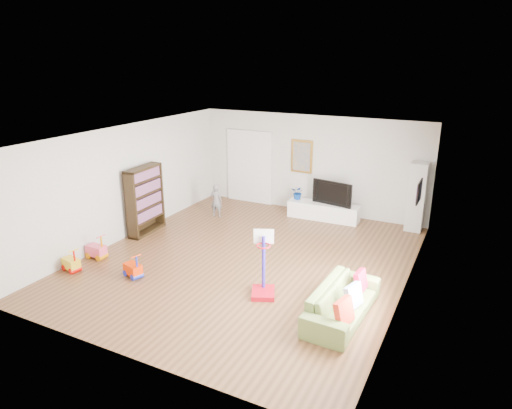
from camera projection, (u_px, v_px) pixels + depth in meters
The scene contains 25 objects.
floor at pixel (248, 260), 9.88m from camera, with size 6.50×7.50×0.00m, color brown.
ceiling at pixel (247, 136), 9.04m from camera, with size 6.50×7.50×0.00m, color white.
wall_back at pixel (311, 164), 12.64m from camera, with size 6.50×0.00×2.70m, color beige.
wall_front at pixel (120, 275), 6.29m from camera, with size 6.50×0.00×2.70m, color silver.
wall_left at pixel (127, 182), 10.86m from camera, with size 0.00×7.50×2.70m, color white.
wall_right at pixel (409, 226), 8.07m from camera, with size 0.00×7.50×2.70m, color white.
navy_accent at pixel (423, 180), 9.10m from camera, with size 0.01×3.20×1.70m, color black.
olive_wainscot at pixel (415, 243), 9.52m from camera, with size 0.01×3.20×1.00m, color brown.
doorway at pixel (249, 168), 13.52m from camera, with size 1.45×0.06×2.10m, color white.
painting_back at pixel (302, 156), 12.65m from camera, with size 0.62×0.06×0.92m, color gold.
artwork_right at pixel (419, 192), 9.39m from camera, with size 0.04×0.56×0.46m, color #7F3F8C.
media_console at pixel (323, 211), 12.28m from camera, with size 1.91×0.48×0.45m, color white.
tall_cabinet at pixel (417, 197), 11.32m from camera, with size 0.41×0.41×1.74m, color silver.
bookshelf at pixel (145, 200), 11.19m from camera, with size 0.30×1.15×1.68m, color black.
sofa at pixel (342, 302), 7.66m from camera, with size 1.95×0.76×0.57m, color olive.
basketball_hoop at pixel (263, 265), 8.25m from camera, with size 0.43×0.52×1.24m, color #B70A1B.
ride_on_yellow at pixel (71, 259), 9.32m from camera, with size 0.38×0.24×0.51m, color yellow.
ride_on_orange at pixel (133, 265), 9.06m from camera, with size 0.39×0.24×0.51m, color #EB3000.
ride_on_pink at pixel (96, 246), 9.90m from camera, with size 0.41×0.26×0.55m, color #EF4A68.
child at pixel (216, 201), 12.39m from camera, with size 0.33×0.22×0.91m, color slate.
tv at pixel (334, 192), 12.06m from camera, with size 1.13×0.15×0.65m, color black.
vase_plant at pixel (298, 192), 12.50m from camera, with size 0.35×0.30×0.39m, color navy.
pillow_left at pixel (344, 312), 7.06m from camera, with size 0.11×0.40×0.40m, color red.
pillow_center at pixel (354, 296), 7.52m from camera, with size 0.10×0.38×0.38m, color white.
pillow_right at pixel (361, 281), 8.02m from camera, with size 0.09×0.36×0.36m, color #AA0729.
Camera 1 is at (4.24, -7.96, 4.23)m, focal length 32.00 mm.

